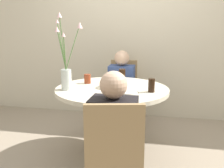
{
  "coord_description": "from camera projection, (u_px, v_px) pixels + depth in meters",
  "views": [
    {
      "loc": [
        0.49,
        -2.47,
        1.36
      ],
      "look_at": [
        0.0,
        0.0,
        0.79
      ],
      "focal_mm": 40.0,
      "sensor_mm": 36.0,
      "label": 1
    }
  ],
  "objects": [
    {
      "name": "ground_plane",
      "position": [
        112.0,
        154.0,
        2.76
      ],
      "size": [
        16.0,
        16.0,
        0.0
      ],
      "primitive_type": "plane",
      "color": "gray"
    },
    {
      "name": "wall_back",
      "position": [
        129.0,
        32.0,
        3.78
      ],
      "size": [
        8.0,
        0.05,
        2.6
      ],
      "color": "beige",
      "rests_on": "ground_plane"
    },
    {
      "name": "dining_table",
      "position": [
        112.0,
        102.0,
        2.63
      ],
      "size": [
        1.18,
        1.18,
        0.75
      ],
      "color": "beige",
      "rests_on": "ground_plane"
    },
    {
      "name": "chair_left_flank",
      "position": [
        123.0,
        89.0,
        3.58
      ],
      "size": [
        0.41,
        0.41,
        0.91
      ],
      "rotation": [
        0.0,
        0.0,
        0.03
      ],
      "color": "tan",
      "rests_on": "ground_plane"
    },
    {
      "name": "chair_right_flank",
      "position": [
        114.0,
        155.0,
        1.71
      ],
      "size": [
        0.47,
        0.47,
        0.91
      ],
      "rotation": [
        0.0,
        0.0,
        3.35
      ],
      "color": "tan",
      "rests_on": "ground_plane"
    },
    {
      "name": "birthday_cake",
      "position": [
        115.0,
        83.0,
        2.6
      ],
      "size": [
        0.23,
        0.23,
        0.15
      ],
      "color": "white",
      "rests_on": "dining_table"
    },
    {
      "name": "flower_vase",
      "position": [
        66.0,
        67.0,
        2.48
      ],
      "size": [
        0.29,
        0.27,
        0.76
      ],
      "color": "silver",
      "rests_on": "dining_table"
    },
    {
      "name": "side_plate",
      "position": [
        128.0,
        92.0,
        2.42
      ],
      "size": [
        0.2,
        0.2,
        0.01
      ],
      "color": "silver",
      "rests_on": "dining_table"
    },
    {
      "name": "drink_glass_0",
      "position": [
        151.0,
        85.0,
        2.41
      ],
      "size": [
        0.06,
        0.06,
        0.13
      ],
      "color": "black",
      "rests_on": "dining_table"
    },
    {
      "name": "drink_glass_1",
      "position": [
        87.0,
        79.0,
        2.79
      ],
      "size": [
        0.07,
        0.07,
        0.1
      ],
      "color": "maroon",
      "rests_on": "dining_table"
    },
    {
      "name": "drink_glass_2",
      "position": [
        122.0,
        75.0,
        2.93
      ],
      "size": [
        0.08,
        0.08,
        0.14
      ],
      "color": "black",
      "rests_on": "dining_table"
    },
    {
      "name": "person_guest",
      "position": [
        122.0,
        92.0,
        3.42
      ],
      "size": [
        0.34,
        0.24,
        1.07
      ],
      "color": "#383333",
      "rests_on": "ground_plane"
    },
    {
      "name": "person_woman",
      "position": [
        113.0,
        146.0,
        1.86
      ],
      "size": [
        0.34,
        0.24,
        1.07
      ],
      "color": "#383333",
      "rests_on": "ground_plane"
    }
  ]
}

